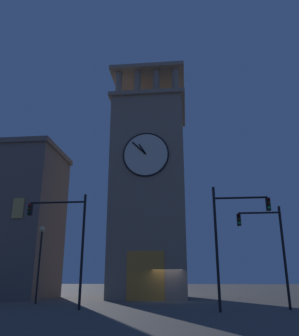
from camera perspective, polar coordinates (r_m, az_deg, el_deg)
ground_plane at (r=30.40m, az=3.01°, el=-20.88°), size 200.00×200.00×0.00m
clocktower at (r=35.49m, az=0.09°, el=-3.89°), size 7.59×8.37×25.33m
traffic_signal_near at (r=22.73m, az=-13.41°, el=-10.12°), size 3.78×0.41×6.89m
traffic_signal_mid at (r=21.00m, az=13.27°, el=-9.72°), size 3.30×0.41×7.00m
traffic_signal_far at (r=23.25m, az=18.96°, el=-11.13°), size 2.74×0.41×6.12m
street_lamp at (r=28.15m, az=-17.37°, el=-12.57°), size 0.44×0.44×5.56m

